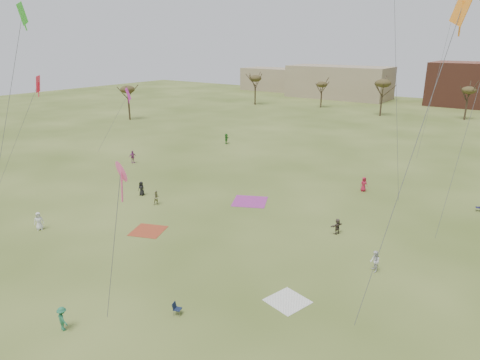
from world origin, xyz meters
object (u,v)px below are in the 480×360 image
Objects in this scene: flyer_near_left at (39,221)px; camp_chair_center at (177,311)px; flyer_near_center at (63,319)px; camp_chair_right at (478,209)px.

flyer_near_left is 20.80m from camp_chair_center.
flyer_near_left is 1.09× the size of flyer_near_center.
flyer_near_center is 1.91× the size of camp_chair_right.
flyer_near_left reaches higher than camp_chair_center.
flyer_near_center is at bearing 119.17° from camp_chair_center.
flyer_near_left is at bearing 64.31° from camp_chair_center.
camp_chair_center and camp_chair_right have the same top height.
camp_chair_center is 35.64m from camp_chair_right.
flyer_near_left is 17.63m from flyer_near_center.
flyer_near_left reaches higher than flyer_near_center.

